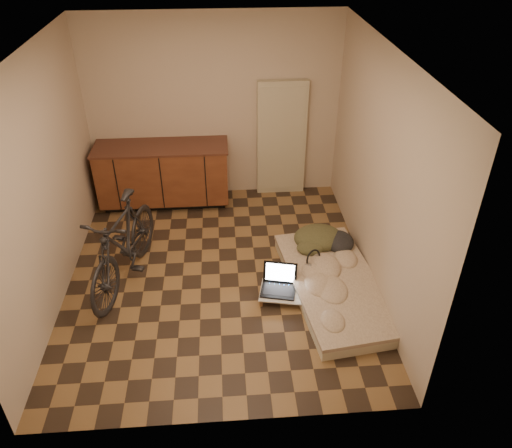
{
  "coord_description": "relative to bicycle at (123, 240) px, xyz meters",
  "views": [
    {
      "loc": [
        0.09,
        -4.65,
        3.8
      ],
      "look_at": [
        0.45,
        0.22,
        0.55
      ],
      "focal_mm": 35.0,
      "sensor_mm": 36.0,
      "label": 1
    }
  ],
  "objects": [
    {
      "name": "futon",
      "position": [
        2.36,
        -0.38,
        -0.48
      ],
      "size": [
        1.18,
        2.06,
        0.17
      ],
      "rotation": [
        0.0,
        0.0,
        0.13
      ],
      "color": "beige",
      "rests_on": "ground"
    },
    {
      "name": "lap_desk",
      "position": [
        1.8,
        -0.46,
        -0.48
      ],
      "size": [
        0.66,
        0.49,
        0.1
      ],
      "rotation": [
        0.0,
        0.0,
        -0.2
      ],
      "color": "brown",
      "rests_on": "ground"
    },
    {
      "name": "mouse",
      "position": [
        1.97,
        -0.47,
        -0.45
      ],
      "size": [
        0.1,
        0.12,
        0.04
      ],
      "primitive_type": "ellipsoid",
      "rotation": [
        0.0,
        0.0,
        -0.43
      ],
      "color": "white",
      "rests_on": "lap_desk"
    },
    {
      "name": "cabinets",
      "position": [
        0.31,
        1.73,
        -0.1
      ],
      "size": [
        1.84,
        0.62,
        0.91
      ],
      "color": "black",
      "rests_on": "ground"
    },
    {
      "name": "headphones",
      "position": [
        2.16,
        -0.09,
        -0.31
      ],
      "size": [
        0.35,
        0.35,
        0.17
      ],
      "primitive_type": null,
      "rotation": [
        0.0,
        0.0,
        0.68
      ],
      "color": "black",
      "rests_on": "futon"
    },
    {
      "name": "bicycle",
      "position": [
        0.0,
        0.0,
        0.0
      ],
      "size": [
        0.95,
        1.83,
        1.14
      ],
      "primitive_type": "imported",
      "rotation": [
        0.0,
        0.0,
        -0.26
      ],
      "color": "black",
      "rests_on": "ground"
    },
    {
      "name": "room_shell",
      "position": [
        1.06,
        0.02,
        0.73
      ],
      "size": [
        3.5,
        4.0,
        2.6
      ],
      "color": "brown",
      "rests_on": "ground"
    },
    {
      "name": "laptop",
      "position": [
        1.72,
        -0.4,
        -0.42
      ],
      "size": [
        0.45,
        0.42,
        0.26
      ],
      "rotation": [
        0.0,
        0.0,
        -0.23
      ],
      "color": "black",
      "rests_on": "lap_desk"
    },
    {
      "name": "appliance_panel",
      "position": [
        2.01,
        1.96,
        0.28
      ],
      "size": [
        0.7,
        0.1,
        1.7
      ],
      "primitive_type": "cube",
      "color": "beige",
      "rests_on": "ground"
    },
    {
      "name": "clothing_pile",
      "position": [
        2.36,
        0.34,
        -0.27
      ],
      "size": [
        0.71,
        0.62,
        0.26
      ],
      "primitive_type": null,
      "rotation": [
        0.0,
        0.0,
        0.13
      ],
      "color": "#3F3F25",
      "rests_on": "futon"
    }
  ]
}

